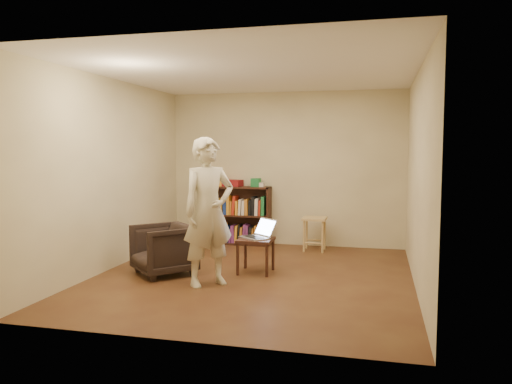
% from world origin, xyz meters
% --- Properties ---
extents(floor, '(4.50, 4.50, 0.00)m').
position_xyz_m(floor, '(0.00, 0.00, 0.00)').
color(floor, '#452316').
rests_on(floor, ground).
extents(ceiling, '(4.50, 4.50, 0.00)m').
position_xyz_m(ceiling, '(0.00, 0.00, 2.60)').
color(ceiling, white).
rests_on(ceiling, wall_back).
extents(wall_back, '(4.00, 0.00, 4.00)m').
position_xyz_m(wall_back, '(0.00, 2.25, 1.30)').
color(wall_back, beige).
rests_on(wall_back, floor).
extents(wall_left, '(0.00, 4.50, 4.50)m').
position_xyz_m(wall_left, '(-2.00, 0.00, 1.30)').
color(wall_left, beige).
rests_on(wall_left, floor).
extents(wall_right, '(0.00, 4.50, 4.50)m').
position_xyz_m(wall_right, '(2.00, 0.00, 1.30)').
color(wall_right, beige).
rests_on(wall_right, floor).
extents(bookshelf, '(1.20, 0.30, 1.00)m').
position_xyz_m(bookshelf, '(-0.83, 2.09, 0.44)').
color(bookshelf, black).
rests_on(bookshelf, floor).
extents(box_yellow, '(0.27, 0.21, 0.19)m').
position_xyz_m(box_yellow, '(-1.14, 2.08, 1.10)').
color(box_yellow, gold).
rests_on(box_yellow, bookshelf).
extents(red_cloth, '(0.36, 0.29, 0.11)m').
position_xyz_m(red_cloth, '(-0.90, 2.11, 1.05)').
color(red_cloth, maroon).
rests_on(red_cloth, bookshelf).
extents(box_green, '(0.15, 0.15, 0.14)m').
position_xyz_m(box_green, '(-0.48, 2.10, 1.07)').
color(box_green, '#1E7238').
rests_on(box_green, bookshelf).
extents(box_white, '(0.10, 0.10, 0.07)m').
position_xyz_m(box_white, '(-0.38, 2.09, 1.04)').
color(box_white, silver).
rests_on(box_white, bookshelf).
extents(stool, '(0.38, 0.38, 0.54)m').
position_xyz_m(stool, '(0.56, 1.83, 0.44)').
color(stool, tan).
rests_on(stool, floor).
extents(armchair, '(1.01, 1.01, 0.66)m').
position_xyz_m(armchair, '(-1.17, -0.16, 0.33)').
color(armchair, black).
rests_on(armchair, floor).
extents(side_table, '(0.45, 0.45, 0.46)m').
position_xyz_m(side_table, '(-0.02, 0.21, 0.38)').
color(side_table, black).
rests_on(side_table, floor).
extents(laptop, '(0.53, 0.54, 0.25)m').
position_xyz_m(laptop, '(0.01, 0.26, 0.52)').
color(laptop, silver).
rests_on(laptop, side_table).
extents(person, '(0.76, 0.76, 1.79)m').
position_xyz_m(person, '(-0.42, -0.51, 0.89)').
color(person, beige).
rests_on(person, floor).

